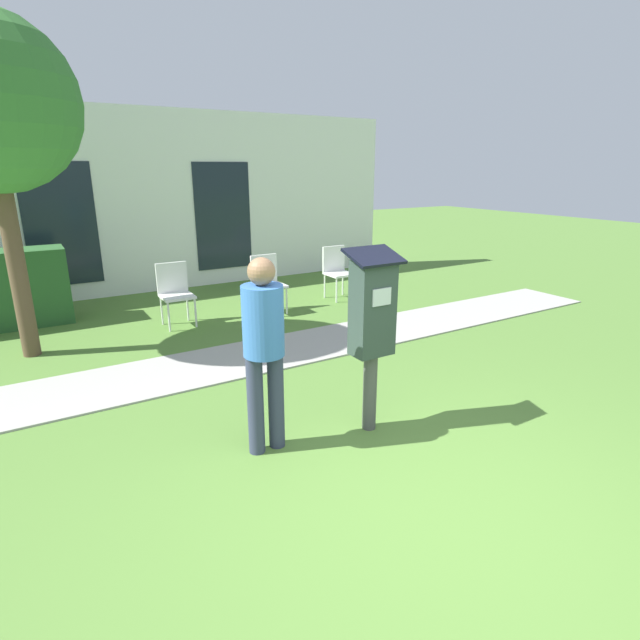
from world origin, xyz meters
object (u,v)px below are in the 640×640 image
at_px(outdoor_chair_left, 175,289).
at_px(outdoor_chair_middle, 267,279).
at_px(parking_meter, 372,318).
at_px(person_standing, 264,342).
at_px(outdoor_chair_right, 337,268).

distance_m(outdoor_chair_left, outdoor_chair_middle, 1.43).
distance_m(parking_meter, outdoor_chair_left, 3.98).
xyz_separation_m(outdoor_chair_left, outdoor_chair_middle, (1.42, -0.08, 0.00)).
bearing_deg(person_standing, outdoor_chair_right, 61.08).
relative_size(parking_meter, outdoor_chair_left, 1.77).
xyz_separation_m(parking_meter, outdoor_chair_middle, (0.85, 3.83, -0.49)).
bearing_deg(outdoor_chair_left, parking_meter, -104.83).
bearing_deg(person_standing, outdoor_chair_left, 95.59).
bearing_deg(outdoor_chair_middle, outdoor_chair_right, 9.17).
xyz_separation_m(person_standing, outdoor_chair_middle, (1.76, 3.67, -0.40)).
distance_m(person_standing, outdoor_chair_left, 3.79).
bearing_deg(person_standing, parking_meter, 0.78).
height_order(parking_meter, outdoor_chair_left, parking_meter).
height_order(parking_meter, person_standing, parking_meter).
height_order(parking_meter, outdoor_chair_middle, parking_meter).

